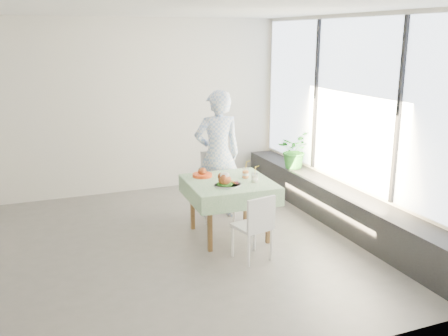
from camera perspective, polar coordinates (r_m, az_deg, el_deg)
name	(u,v)px	position (r m, az deg, el deg)	size (l,w,h in m)	color
floor	(137,253)	(6.13, -9.96, -9.57)	(6.00, 6.00, 0.00)	#595654
ceiling	(125,8)	(5.60, -11.30, 17.52)	(6.00, 6.00, 0.00)	white
wall_back	(99,109)	(8.14, -14.10, 6.57)	(6.00, 0.02, 2.80)	white
wall_front	(206,207)	(3.37, -2.08, -4.53)	(6.00, 0.02, 2.80)	white
wall_right	(354,122)	(6.92, 14.64, 5.13)	(0.02, 5.00, 2.80)	white
window_pane	(353,103)	(6.87, 14.57, 7.17)	(0.01, 4.80, 2.18)	#D1E0F9
window_ledge	(336,205)	(7.09, 12.72, -4.14)	(0.40, 4.80, 0.50)	black
cafe_table	(229,202)	(6.38, 0.58, -3.90)	(1.08, 1.08, 0.74)	brown
chair_far	(218,198)	(7.07, -0.68, -3.47)	(0.52, 0.52, 0.93)	white
chair_near	(253,239)	(5.82, 3.29, -8.13)	(0.44, 0.44, 0.79)	white
diner	(218,155)	(6.96, -0.74, 1.52)	(0.66, 0.43, 1.81)	#8EAFE4
main_dish	(226,181)	(6.07, 0.25, -1.54)	(0.35, 0.35, 0.18)	white
juice_cup_orange	(245,173)	(6.41, 2.47, -0.63)	(0.09, 0.09, 0.26)	white
juice_cup_lemonade	(255,178)	(6.22, 3.52, -1.16)	(0.09, 0.09, 0.24)	white
second_dish	(202,174)	(6.48, -2.50, -0.69)	(0.25, 0.25, 0.12)	#D94216
potted_plant	(294,150)	(7.87, 7.95, 2.10)	(0.52, 0.45, 0.58)	#287829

